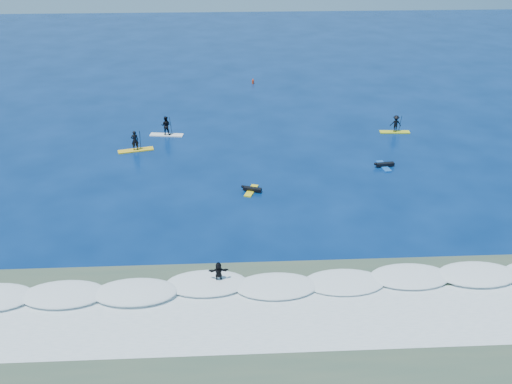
{
  "coord_description": "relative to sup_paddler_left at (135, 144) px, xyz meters",
  "views": [
    {
      "loc": [
        -1.53,
        -36.77,
        20.01
      ],
      "look_at": [
        0.42,
        0.79,
        0.6
      ],
      "focal_mm": 40.0,
      "sensor_mm": 36.0,
      "label": 1
    }
  ],
  "objects": [
    {
      "name": "marker_buoy",
      "position": [
        11.41,
        20.09,
        -0.39
      ],
      "size": [
        0.28,
        0.28,
        0.68
      ],
      "rotation": [
        0.0,
        0.0,
        0.12
      ],
      "color": "red",
      "rests_on": "ground"
    },
    {
      "name": "prone_paddler_near",
      "position": [
        9.94,
        -8.45,
        -0.54
      ],
      "size": [
        1.59,
        2.1,
        0.43
      ],
      "rotation": [
        0.0,
        0.0,
        1.22
      ],
      "color": "yellow",
      "rests_on": "ground"
    },
    {
      "name": "ground",
      "position": [
        9.81,
        -10.53,
        -0.68
      ],
      "size": [
        160.0,
        160.0,
        0.0
      ],
      "primitive_type": "plane",
      "color": "#031B48",
      "rests_on": "ground"
    },
    {
      "name": "whitewater",
      "position": [
        9.81,
        -23.53,
        -0.68
      ],
      "size": [
        34.0,
        5.0,
        0.02
      ],
      "primitive_type": "cube",
      "color": "silver",
      "rests_on": "ground"
    },
    {
      "name": "sup_paddler_left",
      "position": [
        0.0,
        0.0,
        0.0
      ],
      "size": [
        3.2,
        1.52,
        2.18
      ],
      "rotation": [
        0.0,
        0.0,
        0.25
      ],
      "color": "yellow",
      "rests_on": "ground"
    },
    {
      "name": "sup_paddler_right",
      "position": [
        24.26,
        3.22,
        0.09
      ],
      "size": [
        2.87,
        0.88,
        1.99
      ],
      "rotation": [
        0.0,
        0.0,
        -0.06
      ],
      "color": "yellow",
      "rests_on": "ground"
    },
    {
      "name": "prone_paddler_far",
      "position": [
        21.24,
        -4.52,
        -0.52
      ],
      "size": [
        1.76,
        2.25,
        0.46
      ],
      "rotation": [
        0.0,
        0.0,
        1.69
      ],
      "color": "#1653AA",
      "rests_on": "ground"
    },
    {
      "name": "wave_surfer",
      "position": [
        7.53,
        -20.22,
        0.1
      ],
      "size": [
        1.91,
        0.63,
        1.36
      ],
      "rotation": [
        0.0,
        0.0,
        0.06
      ],
      "color": "white",
      "rests_on": "breaking_wave"
    },
    {
      "name": "shallow_water",
      "position": [
        9.81,
        -24.53,
        -0.68
      ],
      "size": [
        90.0,
        13.0,
        0.01
      ],
      "primitive_type": "cube",
      "color": "#3A4F3E",
      "rests_on": "ground"
    },
    {
      "name": "sup_paddler_center",
      "position": [
        2.42,
        3.57,
        0.14
      ],
      "size": [
        3.21,
        1.19,
        2.2
      ],
      "rotation": [
        0.0,
        0.0,
        -0.13
      ],
      "color": "white",
      "rests_on": "ground"
    },
    {
      "name": "breaking_wave",
      "position": [
        9.81,
        -20.53,
        -0.68
      ],
      "size": [
        40.0,
        6.0,
        0.3
      ],
      "primitive_type": "cube",
      "color": "white",
      "rests_on": "ground"
    }
  ]
}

